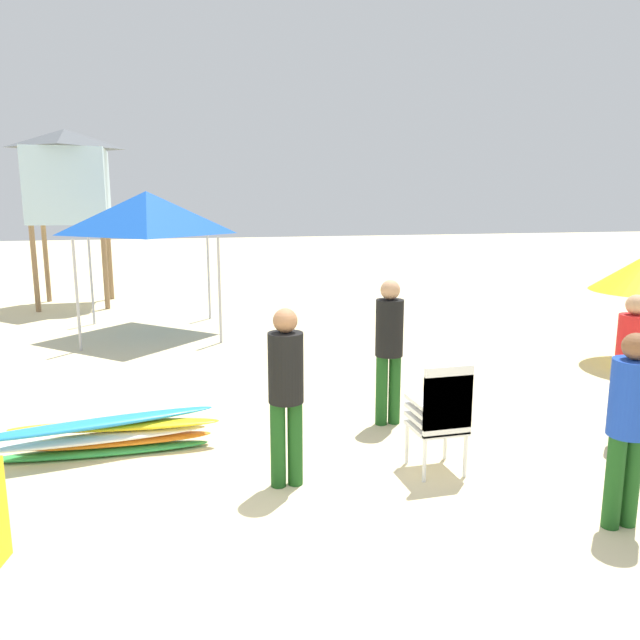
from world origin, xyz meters
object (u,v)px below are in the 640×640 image
at_px(lifeguard_tower, 68,177).
at_px(popup_canopy, 147,213).
at_px(lifeguard_near_left, 629,419).
at_px(lifeguard_far_right, 389,342).
at_px(lifeguard_near_right, 631,359).
at_px(surfboard_pile, 103,435).
at_px(stacked_plastic_chairs, 442,410).
at_px(lifeguard_near_center, 286,386).

bearing_deg(lifeguard_tower, popup_canopy, -64.44).
bearing_deg(lifeguard_near_left, lifeguard_far_right, 110.27).
distance_m(lifeguard_near_right, lifeguard_tower, 13.20).
relative_size(surfboard_pile, popup_canopy, 0.93).
bearing_deg(popup_canopy, lifeguard_tower, 115.56).
xyz_separation_m(surfboard_pile, lifeguard_far_right, (3.17, 0.09, 0.78)).
height_order(lifeguard_near_right, popup_canopy, popup_canopy).
distance_m(stacked_plastic_chairs, lifeguard_near_right, 2.33).
xyz_separation_m(surfboard_pile, lifeguard_near_left, (4.15, -2.57, 0.71)).
height_order(surfboard_pile, lifeguard_tower, lifeguard_tower).
height_order(lifeguard_near_center, lifeguard_far_right, lifeguard_far_right).
bearing_deg(surfboard_pile, stacked_plastic_chairs, -22.67).
bearing_deg(lifeguard_near_left, surfboard_pile, 148.27).
bearing_deg(stacked_plastic_chairs, lifeguard_tower, 112.03).
relative_size(stacked_plastic_chairs, lifeguard_near_right, 0.68).
bearing_deg(lifeguard_near_left, stacked_plastic_chairs, 128.42).
bearing_deg(lifeguard_tower, lifeguard_near_right, -58.18).
xyz_separation_m(lifeguard_near_left, lifeguard_near_center, (-2.46, 1.40, 0.04)).
distance_m(lifeguard_near_left, lifeguard_far_right, 2.83).
xyz_separation_m(stacked_plastic_chairs, popup_canopy, (-2.70, 7.37, 1.71)).
height_order(stacked_plastic_chairs, lifeguard_near_left, lifeguard_near_left).
xyz_separation_m(lifeguard_near_left, lifeguard_tower, (-5.55, 12.52, 2.25)).
relative_size(stacked_plastic_chairs, lifeguard_tower, 0.26).
xyz_separation_m(lifeguard_near_center, lifeguard_near_right, (3.77, 0.07, -0.02)).
bearing_deg(popup_canopy, lifeguard_far_right, -65.60).
bearing_deg(lifeguard_tower, lifeguard_far_right, -65.14).
height_order(stacked_plastic_chairs, lifeguard_near_center, lifeguard_near_center).
distance_m(popup_canopy, lifeguard_tower, 4.40).
bearing_deg(lifeguard_near_right, lifeguard_far_right, 152.51).
relative_size(lifeguard_near_left, lifeguard_far_right, 0.94).
distance_m(lifeguard_near_right, lifeguard_far_right, 2.58).
bearing_deg(lifeguard_near_center, surfboard_pile, 145.43).
relative_size(stacked_plastic_chairs, lifeguard_far_right, 0.65).
bearing_deg(lifeguard_near_center, popup_canopy, 99.65).
bearing_deg(lifeguard_tower, lifeguard_near_center, -74.45).
height_order(lifeguard_far_right, popup_canopy, popup_canopy).
distance_m(stacked_plastic_chairs, lifeguard_tower, 12.42).
bearing_deg(stacked_plastic_chairs, lifeguard_near_left, -51.58).
height_order(stacked_plastic_chairs, lifeguard_tower, lifeguard_tower).
bearing_deg(surfboard_pile, lifeguard_far_right, 1.57).
height_order(lifeguard_near_left, lifeguard_near_center, lifeguard_near_center).
relative_size(lifeguard_near_left, lifeguard_near_center, 0.96).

